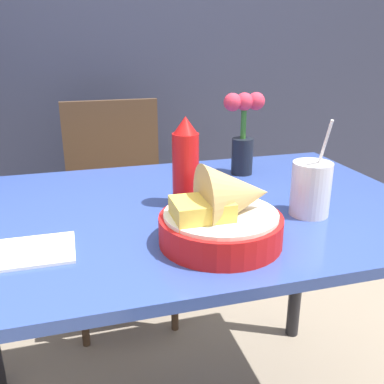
# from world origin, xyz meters

# --- Properties ---
(wall_window) EXTENTS (7.00, 0.06, 2.60)m
(wall_window) POSITION_xyz_m (0.00, 1.17, 1.30)
(wall_window) COLOR #2D334C
(wall_window) RESTS_ON ground_plane
(dining_table) EXTENTS (1.23, 0.78, 0.75)m
(dining_table) POSITION_xyz_m (0.00, 0.00, 0.65)
(dining_table) COLOR #334C9E
(dining_table) RESTS_ON ground_plane
(chair_far_window) EXTENTS (0.40, 0.40, 0.90)m
(chair_far_window) POSITION_xyz_m (-0.08, 0.77, 0.53)
(chair_far_window) COLOR #473323
(chair_far_window) RESTS_ON ground_plane
(food_basket) EXTENTS (0.25, 0.25, 0.17)m
(food_basket) POSITION_xyz_m (0.04, -0.21, 0.81)
(food_basket) COLOR red
(food_basket) RESTS_ON dining_table
(ketchup_bottle) EXTENTS (0.07, 0.07, 0.22)m
(ketchup_bottle) POSITION_xyz_m (0.02, 0.01, 0.86)
(ketchup_bottle) COLOR red
(ketchup_bottle) RESTS_ON dining_table
(drink_cup) EXTENTS (0.09, 0.09, 0.23)m
(drink_cup) POSITION_xyz_m (0.29, -0.13, 0.81)
(drink_cup) COLOR silver
(drink_cup) RESTS_ON dining_table
(flower_vase) EXTENTS (0.13, 0.07, 0.25)m
(flower_vase) POSITION_xyz_m (0.26, 0.22, 0.88)
(flower_vase) COLOR black
(flower_vase) RESTS_ON dining_table
(napkin) EXTENTS (0.17, 0.13, 0.01)m
(napkin) POSITION_xyz_m (-0.34, -0.16, 0.75)
(napkin) COLOR white
(napkin) RESTS_ON dining_table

